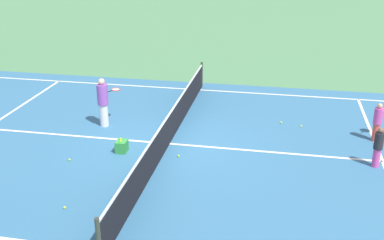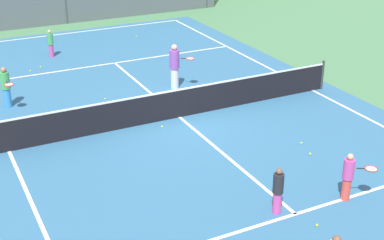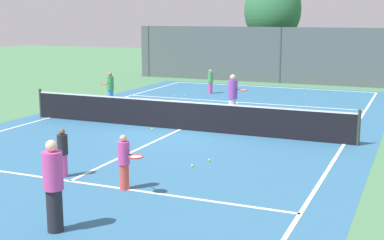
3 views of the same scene
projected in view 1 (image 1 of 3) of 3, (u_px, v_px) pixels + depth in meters
name	position (u px, v px, depth m)	size (l,w,h in m)	color
ground_plane	(169.00, 144.00, 14.93)	(80.00, 80.00, 0.00)	#4C8456
court_surface	(169.00, 144.00, 14.93)	(13.00, 25.00, 0.01)	teal
tennis_net	(169.00, 129.00, 14.74)	(11.90, 0.10, 1.10)	#333833
player_3	(378.00, 147.00, 13.28)	(0.26, 0.26, 1.20)	#D14799
player_4	(378.00, 121.00, 14.92)	(0.82, 0.63, 1.27)	#E54C3F
player_6	(103.00, 102.00, 15.99)	(0.91, 0.70, 1.70)	silver
ball_crate	(122.00, 146.00, 14.34)	(0.39, 0.32, 0.43)	green
tennis_ball_0	(167.00, 126.00, 16.22)	(0.07, 0.07, 0.07)	#CCE533
tennis_ball_2	(153.00, 143.00, 14.93)	(0.07, 0.07, 0.07)	#CCE533
tennis_ball_3	(65.00, 208.00, 11.45)	(0.07, 0.07, 0.07)	#CCE533
tennis_ball_4	(69.00, 160.00, 13.83)	(0.07, 0.07, 0.07)	#CCE533
tennis_ball_7	(301.00, 126.00, 16.19)	(0.07, 0.07, 0.07)	#CCE533
tennis_ball_9	(281.00, 122.00, 16.49)	(0.07, 0.07, 0.07)	#CCE533
tennis_ball_10	(179.00, 156.00, 14.06)	(0.07, 0.07, 0.07)	#CCE533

